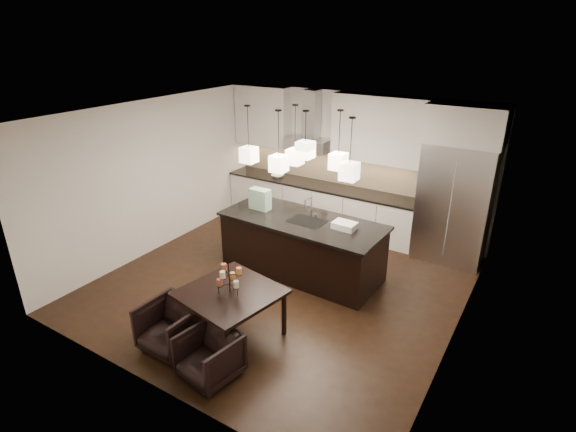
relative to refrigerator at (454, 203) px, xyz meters
The scene contains 37 objects.
floor 3.35m from the refrigerator, 131.42° to the right, with size 5.50×5.50×0.02m, color black.
ceiling 3.62m from the refrigerator, 131.42° to the right, with size 5.50×5.50×0.02m, color white.
wall_back 2.16m from the refrigerator, 169.74° to the left, with size 5.50×0.02×2.80m, color silver.
wall_front 5.56m from the refrigerator, 112.22° to the right, with size 5.50×0.02×2.80m, color silver.
wall_left 5.42m from the refrigerator, 153.91° to the right, with size 0.02×5.50×2.80m, color silver.
wall_right 2.49m from the refrigerator, 74.50° to the right, with size 0.02×5.50×2.80m, color silver.
refrigerator is the anchor object (origin of this frame).
fridge_panel 1.40m from the refrigerator, ahead, with size 1.26×0.72×0.65m, color silver.
lower_cabinets 2.80m from the refrigerator, behind, with size 4.21×0.62×0.88m, color silver.
countertop 2.73m from the refrigerator, behind, with size 4.21×0.66×0.04m, color black.
backsplash 2.75m from the refrigerator, behind, with size 4.21×0.02×0.63m, color beige.
upper_cab_left 4.35m from the refrigerator, behind, with size 1.25×0.35×1.25m, color silver.
upper_cab_right 1.91m from the refrigerator, behind, with size 1.86×0.35×1.25m, color silver.
hood_canopy 3.09m from the refrigerator, behind, with size 0.90×0.52×0.24m, color #B7B7BA.
hood_chimney 3.28m from the refrigerator, behind, with size 0.30×0.28×0.96m, color #B7B7BA.
fruit_bowl 3.72m from the refrigerator, behind, with size 0.26×0.26×0.06m, color silver.
island_body 2.81m from the refrigerator, 137.43° to the right, with size 2.69×1.08×0.95m, color black.
island_top 2.75m from the refrigerator, 137.43° to the right, with size 2.78×1.16×0.04m, color black.
faucet 2.59m from the refrigerator, 137.45° to the right, with size 0.11×0.26×0.41m, color silver, non-canonical shape.
tote_bag 3.42m from the refrigerator, 147.54° to the right, with size 0.37×0.19×0.37m, color #206B4A.
food_container 2.22m from the refrigerator, 124.80° to the right, with size 0.37×0.26×0.11m, color silver.
dining_table 4.40m from the refrigerator, 116.71° to the right, with size 1.17×1.17×0.70m, color black, non-canonical shape.
candelabra 4.35m from the refrigerator, 116.71° to the right, with size 0.34×0.34×0.41m, color black, non-canonical shape.
candle_a 4.31m from the refrigerator, 115.03° to the right, with size 0.07×0.07×0.09m, color beige.
candle_b 4.26m from the refrigerator, 117.99° to the right, with size 0.07×0.07×0.09m, color #C97C3E.
candle_c 4.48m from the refrigerator, 117.11° to the right, with size 0.07×0.07×0.09m, color #A54F34.
candle_d 4.24m from the refrigerator, 115.69° to the right, with size 0.07×0.07×0.09m, color #C97C3E.
candle_e 4.36m from the refrigerator, 118.32° to the right, with size 0.07×0.07×0.09m, color #A54F34.
candle_f 4.46m from the refrigerator, 116.04° to the right, with size 0.07×0.07×0.09m, color beige.
armchair_left 5.19m from the refrigerator, 118.66° to the right, with size 0.71×0.73×0.66m, color black.
armchair_right 5.00m from the refrigerator, 109.94° to the right, with size 0.64×0.66×0.60m, color black.
pendant_a 3.70m from the refrigerator, 146.34° to the right, with size 0.24×0.24×0.26m, color #F6E0CC.
pendant_b 2.95m from the refrigerator, 147.08° to the right, with size 0.24×0.24×0.26m, color #F6E0CC.
pendant_c 2.95m from the refrigerator, 135.78° to the right, with size 0.24×0.24×0.26m, color #F6E0CC.
pendant_d 2.40m from the refrigerator, 134.02° to the right, with size 0.24×0.24×0.26m, color #F6E0CC.
pendant_e 2.52m from the refrigerator, 119.29° to the right, with size 0.24×0.24×0.26m, color #F6E0CC.
pendant_f 3.25m from the refrigerator, 138.09° to the right, with size 0.24×0.24×0.26m, color #F6E0CC.
Camera 1 is at (3.49, -5.43, 3.96)m, focal length 28.00 mm.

